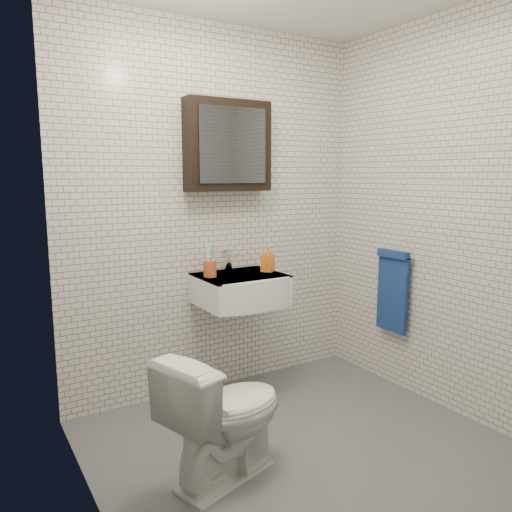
{
  "coord_description": "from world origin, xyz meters",
  "views": [
    {
      "loc": [
        -1.56,
        -2.08,
        1.51
      ],
      "look_at": [
        -0.02,
        0.45,
        1.03
      ],
      "focal_mm": 35.0,
      "sensor_mm": 36.0,
      "label": 1
    }
  ],
  "objects": [
    {
      "name": "mirror_cabinet",
      "position": [
        0.05,
        0.93,
        1.7
      ],
      "size": [
        0.6,
        0.15,
        0.6
      ],
      "color": "black",
      "rests_on": "room_shell"
    },
    {
      "name": "toilet",
      "position": [
        -0.48,
        -0.02,
        0.34
      ],
      "size": [
        0.74,
        0.56,
        0.68
      ],
      "primitive_type": "imported",
      "rotation": [
        0.0,
        0.0,
        1.87
      ],
      "color": "white",
      "rests_on": "ground"
    },
    {
      "name": "ground",
      "position": [
        0.0,
        0.0,
        0.01
      ],
      "size": [
        2.2,
        2.0,
        0.01
      ],
      "primitive_type": "cube",
      "color": "#54565C",
      "rests_on": "ground"
    },
    {
      "name": "towel_rail",
      "position": [
        1.04,
        0.35,
        0.72
      ],
      "size": [
        0.09,
        0.3,
        0.58
      ],
      "color": "silver",
      "rests_on": "room_shell"
    },
    {
      "name": "room_shell",
      "position": [
        0.0,
        0.0,
        1.47
      ],
      "size": [
        2.22,
        2.02,
        2.51
      ],
      "color": "silver",
      "rests_on": "ground"
    },
    {
      "name": "washbasin",
      "position": [
        0.05,
        0.73,
        0.76
      ],
      "size": [
        0.55,
        0.5,
        0.2
      ],
      "color": "white",
      "rests_on": "room_shell"
    },
    {
      "name": "faucet",
      "position": [
        0.05,
        0.93,
        0.92
      ],
      "size": [
        0.06,
        0.2,
        0.15
      ],
      "color": "silver",
      "rests_on": "washbasin"
    },
    {
      "name": "soap_bottle",
      "position": [
        0.27,
        0.77,
        0.94
      ],
      "size": [
        0.11,
        0.11,
        0.17
      ],
      "primitive_type": "imported",
      "rotation": [
        0.0,
        0.0,
        0.66
      ],
      "color": "orange",
      "rests_on": "washbasin"
    },
    {
      "name": "toothbrush_cup",
      "position": [
        -0.15,
        0.81,
        0.91
      ],
      "size": [
        0.1,
        0.1,
        0.23
      ],
      "rotation": [
        0.0,
        0.0,
        -0.16
      ],
      "color": "#AE4B2B",
      "rests_on": "washbasin"
    }
  ]
}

